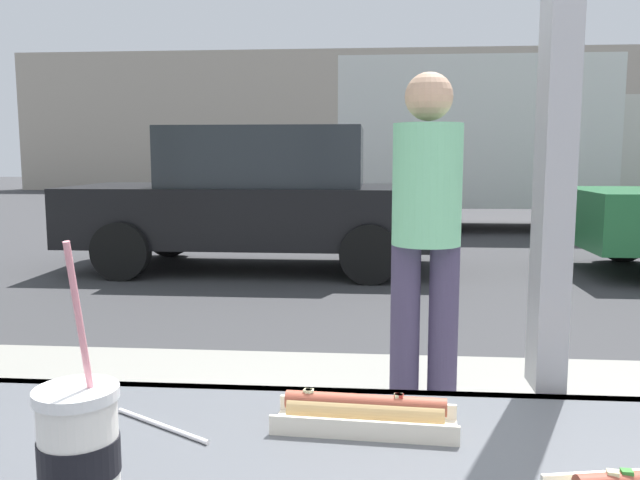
# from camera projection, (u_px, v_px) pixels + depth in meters

# --- Properties ---
(ground_plane) EXTENTS (60.00, 60.00, 0.00)m
(ground_plane) POSITION_uv_depth(u_px,v_px,m) (394.00, 253.00, 9.05)
(ground_plane) COLOR #38383A
(sidewalk_strip) EXTENTS (16.00, 2.80, 0.10)m
(sidewalk_strip) POSITION_uv_depth(u_px,v_px,m) (441.00, 469.00, 2.72)
(sidewalk_strip) COLOR gray
(sidewalk_strip) RESTS_ON ground
(building_facade_far) EXTENTS (28.00, 1.20, 5.22)m
(building_facade_far) POSITION_uv_depth(u_px,v_px,m) (382.00, 121.00, 24.46)
(building_facade_far) COLOR #A89E8E
(building_facade_far) RESTS_ON ground
(soda_cup_right) EXTENTS (0.09, 0.09, 0.31)m
(soda_cup_right) POSITION_uv_depth(u_px,v_px,m) (79.00, 453.00, 0.68)
(soda_cup_right) COLOR white
(soda_cup_right) RESTS_ON window_counter
(hotdog_tray_far) EXTENTS (0.27, 0.10, 0.05)m
(hotdog_tray_far) POSITION_uv_depth(u_px,v_px,m) (365.00, 413.00, 0.93)
(hotdog_tray_far) COLOR beige
(hotdog_tray_far) RESTS_ON window_counter
(loose_straw) EXTENTS (0.17, 0.11, 0.01)m
(loose_straw) POSITION_uv_depth(u_px,v_px,m) (161.00, 425.00, 0.93)
(loose_straw) COLOR white
(loose_straw) RESTS_ON window_counter
(parked_car_black) EXTENTS (4.36, 1.89, 1.68)m
(parked_car_black) POSITION_uv_depth(u_px,v_px,m) (260.00, 198.00, 7.72)
(parked_car_black) COLOR black
(parked_car_black) RESTS_ON ground
(box_truck) EXTENTS (6.46, 2.44, 3.02)m
(box_truck) POSITION_uv_depth(u_px,v_px,m) (508.00, 140.00, 11.91)
(box_truck) COLOR silver
(box_truck) RESTS_ON ground
(pedestrian) EXTENTS (0.32, 0.32, 1.63)m
(pedestrian) POSITION_uv_depth(u_px,v_px,m) (426.00, 225.00, 3.02)
(pedestrian) COLOR #3F3754
(pedestrian) RESTS_ON sidewalk_strip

